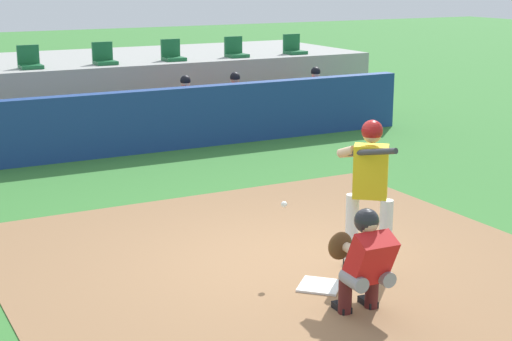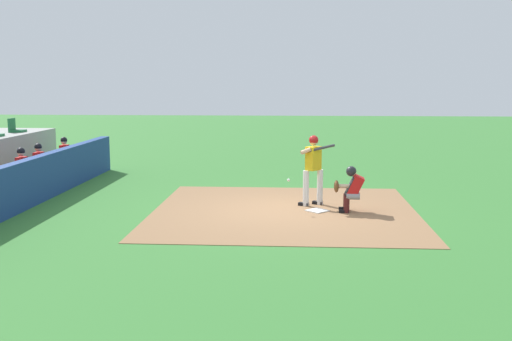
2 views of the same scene
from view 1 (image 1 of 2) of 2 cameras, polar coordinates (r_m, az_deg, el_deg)
name	(u,v)px [view 1 (image 1 of 2)]	position (r m, az deg, el deg)	size (l,w,h in m)	color
ground_plane	(284,265)	(9.42, 2.02, -6.84)	(80.00, 80.00, 0.00)	#387A33
dirt_infield	(284,264)	(9.42, 2.02, -6.80)	(6.40, 6.40, 0.01)	#936B47
home_plate	(320,286)	(8.78, 4.66, -8.33)	(0.44, 0.44, 0.02)	white
batter_at_plate	(369,187)	(8.90, 8.21, -1.21)	(0.50, 0.91, 1.80)	silver
catcher_crouched	(364,258)	(7.96, 7.85, -6.32)	(0.49, 1.87, 1.13)	gray
dugout_wall	(111,124)	(15.03, -10.46, 3.31)	(13.00, 0.30, 1.20)	navy
dugout_bench	(96,135)	(16.05, -11.50, 2.57)	(11.80, 0.44, 0.45)	olive
dugout_player_1	(188,106)	(16.46, -4.93, 4.69)	(0.49, 0.70, 1.30)	#939399
dugout_player_2	(238,102)	(16.94, -1.33, 5.01)	(0.49, 0.70, 1.30)	#939399
dugout_player_3	(318,95)	(17.94, 4.54, 5.48)	(0.49, 0.70, 1.30)	#939399
stands_platform	(53,89)	(19.21, -14.52, 5.73)	(15.00, 4.40, 1.40)	#9E9E99
stadium_seat_3	(30,62)	(17.46, -16.09, 7.58)	(0.46, 0.46, 0.48)	#196033
stadium_seat_4	(104,58)	(17.86, -10.95, 8.01)	(0.46, 0.46, 0.48)	#196033
stadium_seat_5	(173,55)	(18.40, -6.07, 8.37)	(0.46, 0.46, 0.48)	#196033
stadium_seat_6	(236,51)	(19.07, -1.50, 8.64)	(0.46, 0.46, 0.48)	#196033
stadium_seat_7	(294,48)	(19.84, 2.75, 8.85)	(0.46, 0.46, 0.48)	#196033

